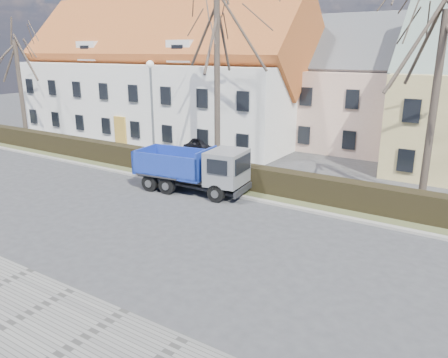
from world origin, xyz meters
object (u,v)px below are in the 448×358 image
Objects in this scene: dump_truck at (188,168)px; streetlight at (152,114)px; parked_car_a at (203,146)px; cart_frame at (156,175)px.

dump_truck is 0.94× the size of streetlight.
parked_car_a is at bearing 113.35° from dump_truck.
dump_truck is at bearing -132.66° from parked_car_a.
cart_frame is at bearing 161.49° from dump_truck.
parked_car_a is (0.77, 4.33, -2.71)m from streetlight.
dump_truck is 10.39× the size of cart_frame.
cart_frame is (-2.81, 0.58, -0.99)m from dump_truck.
cart_frame is 0.15× the size of parked_car_a.
dump_truck is 8.44m from parked_car_a.
streetlight reaches higher than parked_car_a.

